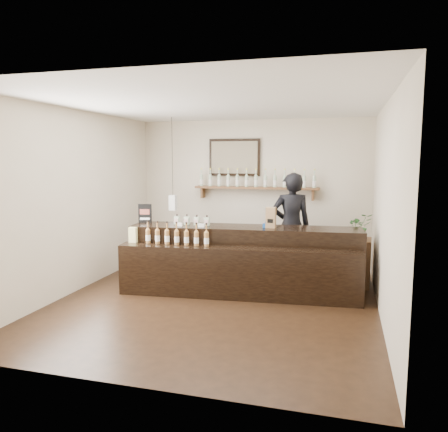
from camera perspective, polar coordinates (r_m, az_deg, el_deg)
ground at (r=6.45m, az=-1.05°, el=-11.06°), size 5.00×5.00×0.00m
room_shell at (r=6.13m, az=-1.09°, el=4.22°), size 5.00×5.00×5.00m
back_wall_decor at (r=8.46m, az=2.58°, el=5.44°), size 2.66×0.96×1.69m
counter at (r=6.79m, az=2.38°, el=-6.00°), size 3.63×1.27×1.17m
promo_sign at (r=7.33m, az=-10.28°, el=0.34°), size 0.22×0.06×0.31m
paper_bag at (r=6.71m, az=6.14°, el=-0.20°), size 0.15×0.12×0.32m
tape_dispenser at (r=6.73m, az=5.66°, el=-1.15°), size 0.14×0.07×0.11m
side_cabinet at (r=7.47m, az=17.12°, el=-5.77°), size 0.42×0.55×0.77m
potted_plant at (r=7.36m, az=17.30°, el=-1.27°), size 0.47×0.45×0.42m
shopkeeper at (r=7.54m, az=8.77°, el=-0.40°), size 0.87×0.70×2.06m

